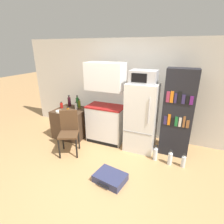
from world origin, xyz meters
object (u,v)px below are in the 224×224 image
(bookshelf, at_px, (178,114))
(bottle_olive_oil, at_px, (79,104))
(bowl, at_px, (59,111))
(kitchen_hutch, at_px, (106,108))
(refrigerator, at_px, (141,117))
(water_bottle_middle, at_px, (155,154))
(suitcase_large_flat, at_px, (110,178))
(side_table, at_px, (72,123))
(bottle_ketchup_red, at_px, (61,105))
(water_bottle_back, at_px, (183,161))
(bottle_green_tall, at_px, (77,102))
(bottle_wine_dark, at_px, (69,102))
(bottle_milk_white, at_px, (76,106))
(chair, at_px, (69,128))
(microwave, at_px, (144,77))
(bottle_amber_beer, at_px, (68,111))
(water_bottle_front, at_px, (170,158))

(bookshelf, height_order, bottle_olive_oil, bookshelf)
(bowl, bearing_deg, kitchen_hutch, 20.17)
(refrigerator, height_order, water_bottle_middle, refrigerator)
(bowl, bearing_deg, suitcase_large_flat, -27.29)
(side_table, bearing_deg, bottle_ketchup_red, 175.48)
(water_bottle_back, bearing_deg, bottle_green_tall, 169.08)
(suitcase_large_flat, bearing_deg, bowl, 162.58)
(bottle_wine_dark, xyz_separation_m, water_bottle_back, (2.99, -0.49, -0.74))
(bottle_milk_white, distance_m, chair, 0.84)
(kitchen_hutch, xyz_separation_m, bottle_olive_oil, (-0.80, 0.08, -0.04))
(microwave, bearing_deg, bottle_milk_white, -179.85)
(bookshelf, distance_m, bottle_amber_beer, 2.47)
(bottle_wine_dark, relative_size, water_bottle_middle, 0.89)
(side_table, relative_size, bottle_ketchup_red, 4.85)
(side_table, xyz_separation_m, bottle_ketchup_red, (-0.29, 0.02, 0.43))
(refrigerator, xyz_separation_m, bottle_amber_beer, (-1.68, -0.39, 0.04))
(chair, height_order, water_bottle_middle, chair)
(kitchen_hutch, xyz_separation_m, microwave, (0.88, -0.03, 0.79))
(microwave, bearing_deg, refrigerator, 72.35)
(bowl, bearing_deg, microwave, 10.68)
(bottle_olive_oil, xyz_separation_m, water_bottle_front, (2.40, -0.48, -0.70))
(water_bottle_back, bearing_deg, bowl, -179.67)
(microwave, relative_size, water_bottle_middle, 1.59)
(water_bottle_front, bearing_deg, chair, -169.84)
(bottle_milk_white, height_order, bowl, bottle_milk_white)
(bottle_milk_white, height_order, water_bottle_middle, bottle_milk_white)
(bottle_amber_beer, relative_size, suitcase_large_flat, 0.31)
(microwave, distance_m, bookshelf, 1.05)
(refrigerator, bearing_deg, kitchen_hutch, 178.36)
(microwave, xyz_separation_m, bowl, (-1.96, -0.37, -0.91))
(side_table, distance_m, bottle_olive_oil, 0.53)
(side_table, distance_m, bottle_ketchup_red, 0.53)
(bottle_amber_beer, xyz_separation_m, suitcase_large_flat, (1.48, -0.89, -0.74))
(bottle_milk_white, bearing_deg, bottle_olive_oil, 77.23)
(bottle_green_tall, relative_size, bottle_wine_dark, 1.03)
(bottle_amber_beer, xyz_separation_m, water_bottle_middle, (2.10, 0.06, -0.67))
(microwave, height_order, bottle_ketchup_red, microwave)
(kitchen_hutch, distance_m, water_bottle_front, 1.81)
(refrigerator, bearing_deg, microwave, -107.65)
(bowl, distance_m, water_bottle_front, 2.75)
(water_bottle_middle, bearing_deg, bookshelf, 54.17)
(suitcase_large_flat, bearing_deg, bottle_milk_white, 149.72)
(water_bottle_middle, height_order, water_bottle_back, water_bottle_middle)
(suitcase_large_flat, bearing_deg, side_table, 153.75)
(bowl, height_order, water_bottle_middle, bowl)
(bottle_wine_dark, bearing_deg, water_bottle_front, -10.52)
(suitcase_large_flat, bearing_deg, bottle_green_tall, 147.26)
(bottle_wine_dark, relative_size, suitcase_large_flat, 0.51)
(water_bottle_back, bearing_deg, bottle_wine_dark, 170.66)
(bookshelf, xyz_separation_m, bowl, (-2.69, -0.48, -0.18))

